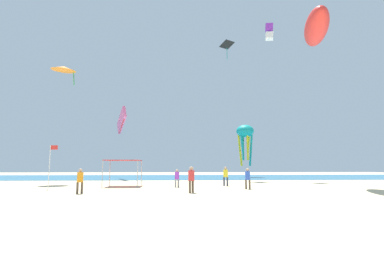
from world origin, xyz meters
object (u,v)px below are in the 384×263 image
Objects in this scene: canopy_tent at (123,161)px; person_rightmost at (226,175)px; kite_diamond_black at (227,45)px; person_leftmost at (248,177)px; person_near_tent at (80,179)px; kite_inflatable_red at (316,28)px; kite_box_purple at (269,32)px; person_far_shore at (177,177)px; banner_flag at (50,163)px; person_central at (191,177)px; kite_octopus_teal at (245,133)px; kite_delta_orange at (64,68)px; kite_parafoil_pink at (122,121)px.

person_rightmost is at bearing 0.23° from canopy_tent.
person_leftmost is at bearing -126.34° from kite_diamond_black.
kite_inflatable_red is at bearing -25.51° from person_near_tent.
canopy_tent is at bearing 137.33° from kite_box_purple.
kite_box_purple is at bearing -47.46° from kite_diamond_black.
kite_diamond_black is at bearing -136.52° from kite_inflatable_red.
banner_flag is (-10.25, -1.71, 1.22)m from person_far_shore.
person_leftmost is 5.48m from person_central.
kite_diamond_black is at bearing 44.09° from canopy_tent.
canopy_tent is 7.03m from person_near_tent.
person_central is (7.75, 0.18, 0.08)m from person_near_tent.
kite_box_purple is 16.17m from kite_octopus_teal.
kite_octopus_teal is at bearing 28.60° from kite_diamond_black.
person_near_tent is at bearing 14.18° from kite_octopus_teal.
banner_flag is 26.56m from kite_inflatable_red.
person_rightmost is 23.54m from kite_box_purple.
kite_delta_orange is (-14.17, 11.48, 11.92)m from person_central.
person_near_tent is 0.68× the size of kite_diamond_black.
canopy_tent reaches higher than person_near_tent.
kite_box_purple is 0.30× the size of kite_inflatable_red.
kite_parafoil_pink is at bearing 83.23° from banner_flag.
kite_delta_orange is at bearing 92.02° from person_central.
person_rightmost is 15.32m from banner_flag.
kite_diamond_black is (1.29, 15.58, 18.27)m from person_leftmost.
banner_flag is at bearing -146.63° from canopy_tent.
kite_inflatable_red is at bearing -161.31° from kite_box_purple.
person_leftmost is 0.91× the size of person_central.
canopy_tent is at bearing 11.96° from person_leftmost.
person_leftmost is 24.05m from kite_diamond_black.
banner_flag is 32.58m from kite_box_purple.
person_near_tent is 0.46× the size of kite_delta_orange.
kite_delta_orange is (-17.76, 4.91, 11.95)m from person_rightmost.
kite_diamond_black is (15.28, -2.14, 10.91)m from kite_parafoil_pink.
kite_diamond_black reaches higher than person_central.
kite_inflatable_red is (21.25, -16.27, 6.49)m from kite_parafoil_pink.
banner_flag is at bearing 115.61° from person_central.
canopy_tent is 25.50m from kite_octopus_teal.
banner_flag is 0.66× the size of kite_parafoil_pink.
person_rightmost reaches higher than person_far_shore.
person_leftmost is at bearing -161.75° from kite_parafoil_pink.
kite_inflatable_red is (12.01, 4.19, 13.76)m from person_central.
kite_box_purple is 0.89× the size of kite_diamond_black.
person_near_tent is 0.48× the size of banner_flag.
kite_delta_orange is (-8.06, 4.95, 10.70)m from canopy_tent.
kite_octopus_teal is 20.10m from kite_parafoil_pink.
kite_diamond_black is at bearing 41.22° from banner_flag.
person_far_shore is 0.23× the size of kite_octopus_teal.
kite_box_purple is at bearing 2.73° from person_near_tent.
kite_parafoil_pink is 27.53m from kite_inflatable_red.
canopy_tent is 0.89× the size of banner_flag.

